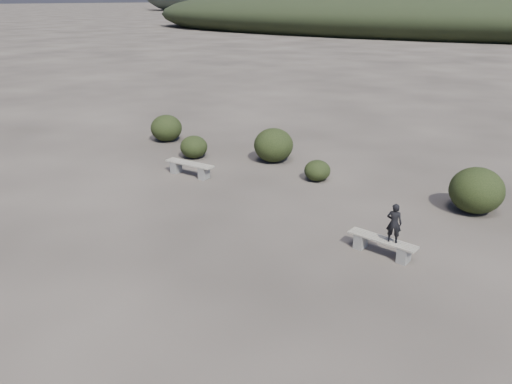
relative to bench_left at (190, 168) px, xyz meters
The scene contains 9 objects.
ground 7.07m from the bench_left, 57.73° to the right, with size 1200.00×1200.00×0.00m, color #302A25.
bench_left is the anchor object (origin of this frame).
bench_right 8.31m from the bench_left, 14.39° to the right, with size 1.83×0.59×0.45m.
seated_person 8.59m from the bench_left, 14.17° to the right, with size 0.37×0.25×1.03m, color black.
shrub_a 2.23m from the bench_left, 125.36° to the left, with size 1.11×1.11×0.91m, color black.
shrub_b 3.61m from the bench_left, 61.78° to the left, with size 1.57×1.57×1.34m, color black.
shrub_c 4.67m from the bench_left, 26.31° to the left, with size 0.94×0.94×0.75m, color black.
shrub_d 9.72m from the bench_left, 12.62° to the left, with size 1.60×1.60×1.40m, color black.
shrub_f 5.10m from the bench_left, 141.72° to the left, with size 1.41×1.41×1.20m, color black.
Camera 1 is at (7.72, -7.32, 6.11)m, focal length 35.00 mm.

